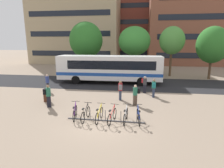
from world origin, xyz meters
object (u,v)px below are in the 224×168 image
at_px(commuter_red_pack_1, 47,82).
at_px(commuter_black_pack_3, 136,94).
at_px(commuter_red_pack_2, 145,83).
at_px(street_tree_1, 172,41).
at_px(parked_bicycle_purple_0, 75,113).
at_px(commuter_teal_pack_5, 154,87).
at_px(parked_bicycle_blue_5, 138,117).
at_px(street_tree_0, 134,41).
at_px(trash_bin, 47,95).
at_px(city_bus, 109,68).
at_px(street_tree_2, 86,40).
at_px(parked_bicycle_black_1, 86,114).
at_px(commuter_grey_pack_0, 120,89).
at_px(parked_bicycle_red_3, 112,116).
at_px(commuter_black_pack_4, 48,94).
at_px(street_tree_3, 212,45).
at_px(parked_bicycle_white_4, 126,116).
at_px(parked_bicycle_yellow_2, 99,115).

height_order(commuter_red_pack_1, commuter_black_pack_3, commuter_red_pack_1).
xyz_separation_m(commuter_red_pack_2, street_tree_1, (3.85, 9.77, 4.02)).
distance_m(parked_bicycle_purple_0, commuter_teal_pack_5, 7.58).
xyz_separation_m(parked_bicycle_blue_5, street_tree_0, (-0.78, 17.02, 4.51)).
bearing_deg(trash_bin, city_bus, 63.11).
height_order(commuter_black_pack_3, street_tree_2, street_tree_2).
distance_m(parked_bicycle_black_1, commuter_grey_pack_0, 4.72).
relative_size(parked_bicycle_black_1, commuter_teal_pack_5, 1.06).
relative_size(parked_bicycle_red_3, street_tree_0, 0.24).
height_order(city_bus, commuter_black_pack_3, city_bus).
distance_m(commuter_black_pack_4, street_tree_2, 16.17).
distance_m(parked_bicycle_black_1, street_tree_3, 20.03).
distance_m(commuter_teal_pack_5, street_tree_0, 12.36).
bearing_deg(parked_bicycle_purple_0, street_tree_1, -38.27).
xyz_separation_m(commuter_black_pack_3, street_tree_1, (4.62, 13.47, 4.02)).
height_order(parked_bicycle_purple_0, parked_bicycle_white_4, same).
bearing_deg(parked_bicycle_blue_5, street_tree_3, -37.45).
distance_m(city_bus, street_tree_2, 8.64).
distance_m(parked_bicycle_red_3, trash_bin, 6.69).
bearing_deg(commuter_red_pack_1, parked_bicycle_purple_0, 9.83).
xyz_separation_m(commuter_red_pack_2, street_tree_0, (-1.32, 10.19, 3.96)).
relative_size(parked_bicycle_purple_0, commuter_black_pack_4, 1.00).
bearing_deg(parked_bicycle_black_1, street_tree_3, -36.31).
xyz_separation_m(parked_bicycle_red_3, parked_bicycle_white_4, (0.81, 0.11, 0.00)).
bearing_deg(commuter_black_pack_3, street_tree_2, -86.99).
relative_size(parked_bicycle_purple_0, trash_bin, 1.65).
relative_size(commuter_red_pack_2, trash_bin, 1.58).
relative_size(city_bus, parked_bicycle_black_1, 7.00).
bearing_deg(parked_bicycle_blue_5, commuter_red_pack_2, -10.77).
bearing_deg(parked_bicycle_red_3, commuter_black_pack_3, -12.26).
bearing_deg(parked_bicycle_purple_0, trash_bin, 37.05).
relative_size(commuter_teal_pack_5, street_tree_0, 0.23).
relative_size(street_tree_1, street_tree_3, 1.02).
distance_m(commuter_grey_pack_0, street_tree_3, 15.61).
height_order(parked_bicycle_purple_0, commuter_red_pack_1, commuter_red_pack_1).
bearing_deg(street_tree_1, commuter_red_pack_2, -111.50).
distance_m(commuter_black_pack_3, commuter_teal_pack_5, 2.81).
height_order(parked_bicycle_red_3, commuter_grey_pack_0, commuter_grey_pack_0).
bearing_deg(parked_bicycle_purple_0, commuter_red_pack_1, 27.41).
relative_size(commuter_red_pack_2, street_tree_0, 0.23).
bearing_deg(commuter_red_pack_2, commuter_black_pack_3, -48.14).
xyz_separation_m(commuter_grey_pack_0, commuter_red_pack_2, (2.05, 2.55, -0.01)).
bearing_deg(parked_bicycle_white_4, trash_bin, 69.28).
bearing_deg(parked_bicycle_red_3, parked_bicycle_white_4, -72.16).
bearing_deg(street_tree_3, commuter_grey_pack_0, -134.52).
height_order(parked_bicycle_black_1, parked_bicycle_red_3, same).
distance_m(commuter_teal_pack_5, street_tree_3, 12.92).
bearing_deg(commuter_grey_pack_0, parked_bicycle_white_4, -177.13).
bearing_deg(commuter_black_pack_3, commuter_teal_pack_5, -148.51).
xyz_separation_m(parked_bicycle_yellow_2, commuter_red_pack_2, (2.90, 6.93, 0.55)).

